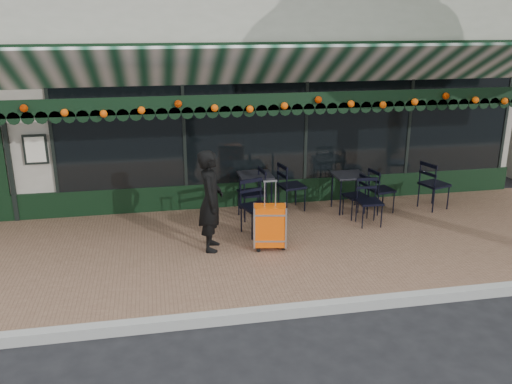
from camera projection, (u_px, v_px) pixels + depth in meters
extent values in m
plane|color=black|center=(283.00, 313.00, 7.29)|extent=(80.00, 80.00, 0.00)
cube|color=brown|center=(255.00, 249.00, 9.13)|extent=(18.00, 4.00, 0.15)
cube|color=#9E9E99|center=(285.00, 311.00, 7.19)|extent=(18.00, 0.16, 0.15)
cube|color=gray|center=(212.00, 79.00, 14.05)|extent=(12.00, 8.00, 4.50)
cube|color=black|center=(296.00, 131.00, 10.70)|extent=(9.20, 0.04, 2.00)
cube|color=silver|center=(35.00, 149.00, 9.83)|extent=(0.42, 0.04, 0.55)
cube|color=black|center=(249.00, 102.00, 8.87)|extent=(12.00, 0.03, 0.28)
cylinder|color=#EA5A07|center=(250.00, 104.00, 8.82)|extent=(11.60, 0.12, 0.12)
imported|color=black|center=(211.00, 201.00, 8.70)|extent=(0.50, 0.67, 1.67)
cube|color=#F25107|center=(270.00, 225.00, 8.83)|extent=(0.55, 0.37, 0.68)
cube|color=black|center=(270.00, 246.00, 8.94)|extent=(0.55, 0.37, 0.07)
cube|color=silver|center=(270.00, 194.00, 8.66)|extent=(0.23, 0.07, 0.42)
cube|color=black|center=(349.00, 175.00, 10.49)|extent=(0.60, 0.60, 0.04)
cylinder|color=black|center=(340.00, 198.00, 10.33)|extent=(0.03, 0.03, 0.70)
cylinder|color=black|center=(365.00, 196.00, 10.42)|extent=(0.03, 0.03, 0.70)
cylinder|color=black|center=(332.00, 190.00, 10.80)|extent=(0.03, 0.03, 0.70)
cylinder|color=black|center=(356.00, 189.00, 10.89)|extent=(0.03, 0.03, 0.70)
cube|color=black|center=(255.00, 175.00, 10.37)|extent=(0.63, 0.63, 0.04)
cylinder|color=black|center=(244.00, 200.00, 10.20)|extent=(0.03, 0.03, 0.73)
cylinder|color=black|center=(271.00, 198.00, 10.29)|extent=(0.03, 0.03, 0.73)
cylinder|color=black|center=(240.00, 191.00, 10.69)|extent=(0.03, 0.03, 0.73)
cylinder|color=black|center=(266.00, 190.00, 10.78)|extent=(0.03, 0.03, 0.73)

